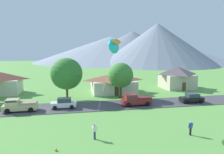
{
  "coord_description": "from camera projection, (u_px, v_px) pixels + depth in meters",
  "views": [
    {
      "loc": [
        -4.62,
        -9.21,
        9.64
      ],
      "look_at": [
        0.96,
        18.85,
        6.0
      ],
      "focal_mm": 33.38,
      "sensor_mm": 36.0,
      "label": 1
    }
  ],
  "objects": [
    {
      "name": "road_strip",
      "position": [
        99.0,
        106.0,
        36.42
      ],
      "size": [
        160.0,
        6.79,
        0.08
      ],
      "primitive_type": "cube",
      "color": "#424247",
      "rests_on": "ground"
    },
    {
      "name": "mountain_far_east_ridge",
      "position": [
        111.0,
        49.0,
        178.02
      ],
      "size": [
        128.35,
        128.35,
        21.72
      ],
      "primitive_type": "cone",
      "color": "gray",
      "rests_on": "ground"
    },
    {
      "name": "mountain_west_ridge",
      "position": [
        154.0,
        50.0,
        171.29
      ],
      "size": [
        123.09,
        123.09,
        20.1
      ],
      "primitive_type": "cone",
      "color": "gray",
      "rests_on": "ground"
    },
    {
      "name": "mountain_east_ridge",
      "position": [
        157.0,
        44.0,
        138.52
      ],
      "size": [
        78.87,
        78.87,
        27.52
      ],
      "primitive_type": "cone",
      "color": "gray",
      "rests_on": "ground"
    },
    {
      "name": "mountain_far_west_ridge",
      "position": [
        133.0,
        47.0,
        173.47
      ],
      "size": [
        100.55,
        100.55,
        25.65
      ],
      "primitive_type": "cone",
      "color": "slate",
      "rests_on": "ground"
    },
    {
      "name": "house_leftmost",
      "position": [
        113.0,
        83.0,
        48.03
      ],
      "size": [
        10.46,
        8.33,
        4.43
      ],
      "color": "beige",
      "rests_on": "ground"
    },
    {
      "name": "house_right_center",
      "position": [
        177.0,
        77.0,
        53.54
      ],
      "size": [
        7.96,
        7.64,
        5.55
      ],
      "color": "beige",
      "rests_on": "ground"
    },
    {
      "name": "tree_near_left",
      "position": [
        121.0,
        75.0,
        42.26
      ],
      "size": [
        5.11,
        5.11,
        7.23
      ],
      "color": "#4C3823",
      "rests_on": "ground"
    },
    {
      "name": "tree_left_of_center",
      "position": [
        67.0,
        74.0,
        40.03
      ],
      "size": [
        6.12,
        6.12,
        8.27
      ],
      "color": "#4C3823",
      "rests_on": "ground"
    },
    {
      "name": "parked_car_black_west_end",
      "position": [
        192.0,
        98.0,
        38.59
      ],
      "size": [
        4.24,
        2.16,
        1.68
      ],
      "color": "black",
      "rests_on": "road_strip"
    },
    {
      "name": "parked_car_white_mid_west",
      "position": [
        64.0,
        103.0,
        34.89
      ],
      "size": [
        4.23,
        2.13,
        1.68
      ],
      "color": "white",
      "rests_on": "road_strip"
    },
    {
      "name": "pickup_truck_maroon_west_side",
      "position": [
        136.0,
        100.0,
        36.65
      ],
      "size": [
        5.26,
        2.45,
        1.99
      ],
      "color": "maroon",
      "rests_on": "road_strip"
    },
    {
      "name": "pickup_truck_sand_east_side",
      "position": [
        19.0,
        105.0,
        32.92
      ],
      "size": [
        5.24,
        2.41,
        1.99
      ],
      "color": "#C6B284",
      "rests_on": "road_strip"
    },
    {
      "name": "kite_flyer_with_kite",
      "position": [
        114.0,
        47.0,
        27.19
      ],
      "size": [
        4.94,
        7.3,
        11.26
      ],
      "color": "navy",
      "rests_on": "ground"
    },
    {
      "name": "watcher_person",
      "position": [
        191.0,
        128.0,
        23.77
      ],
      "size": [
        0.56,
        0.24,
        1.68
      ],
      "color": "black",
      "rests_on": "ground"
    },
    {
      "name": "soccer_ball",
      "position": [
        56.0,
        150.0,
        20.07
      ],
      "size": [
        0.24,
        0.24,
        0.24
      ],
      "primitive_type": "sphere",
      "color": "orange",
      "rests_on": "ground"
    }
  ]
}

